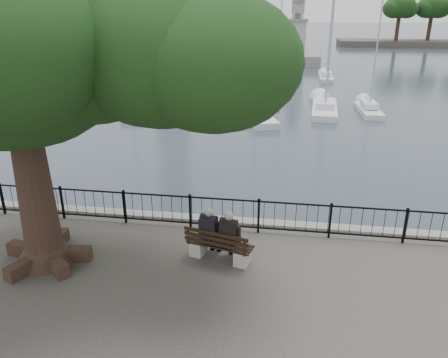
% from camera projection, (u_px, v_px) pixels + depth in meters
% --- Properties ---
extents(harbor, '(260.00, 260.00, 1.20)m').
position_uv_depth(harbor, '(226.00, 236.00, 13.43)').
color(harbor, slate).
rests_on(harbor, ground).
extents(railing, '(22.06, 0.06, 1.00)m').
position_uv_depth(railing, '(224.00, 212.00, 12.58)').
color(railing, black).
rests_on(railing, ground).
extents(bench, '(1.80, 0.93, 0.91)m').
position_uv_depth(bench, '(219.00, 249.00, 11.17)').
color(bench, '#9B968C').
rests_on(bench, ground).
extents(person_left, '(0.53, 0.78, 1.45)m').
position_uv_depth(person_left, '(211.00, 233.00, 11.22)').
color(person_left, black).
rests_on(person_left, ground).
extents(person_right, '(0.53, 0.78, 1.45)m').
position_uv_depth(person_right, '(231.00, 237.00, 11.03)').
color(person_right, black).
rests_on(person_right, ground).
extents(tree, '(10.16, 7.09, 8.29)m').
position_uv_depth(tree, '(46.00, 39.00, 9.23)').
color(tree, black).
rests_on(tree, ground).
extents(lion_monument, '(6.22, 6.22, 9.12)m').
position_uv_depth(lion_monument, '(296.00, 46.00, 55.57)').
color(lion_monument, slate).
rests_on(lion_monument, ground).
extents(sailboat_a, '(3.00, 5.58, 10.32)m').
position_uv_depth(sailboat_a, '(134.00, 109.00, 30.64)').
color(sailboat_a, silver).
rests_on(sailboat_a, ground).
extents(sailboat_b, '(3.54, 5.99, 12.18)m').
position_uv_depth(sailboat_b, '(255.00, 114.00, 29.16)').
color(sailboat_b, silver).
rests_on(sailboat_b, ground).
extents(sailboat_c, '(2.03, 6.16, 10.93)m').
position_uv_depth(sailboat_c, '(325.00, 108.00, 31.00)').
color(sailboat_c, silver).
rests_on(sailboat_c, ground).
extents(sailboat_d, '(1.53, 4.70, 8.55)m').
position_uv_depth(sailboat_d, '(369.00, 109.00, 30.92)').
color(sailboat_d, silver).
rests_on(sailboat_d, ground).
extents(sailboat_e, '(3.31, 5.85, 12.58)m').
position_uv_depth(sailboat_e, '(160.00, 87.00, 38.76)').
color(sailboat_e, silver).
rests_on(sailboat_e, ground).
extents(sailboat_f, '(1.80, 5.08, 11.18)m').
position_uv_depth(sailboat_f, '(278.00, 85.00, 39.75)').
color(sailboat_f, silver).
rests_on(sailboat_f, ground).
extents(sailboat_g, '(1.37, 4.71, 9.02)m').
position_uv_depth(sailboat_g, '(326.00, 77.00, 44.87)').
color(sailboat_g, silver).
rests_on(sailboat_g, ground).
extents(sailboat_h, '(2.25, 5.00, 11.61)m').
position_uv_depth(sailboat_h, '(222.00, 76.00, 44.99)').
color(sailboat_h, silver).
rests_on(sailboat_h, ground).
extents(far_shore, '(30.00, 8.60, 9.18)m').
position_uv_depth(far_shore, '(428.00, 24.00, 78.73)').
color(far_shore, '#393530').
rests_on(far_shore, ground).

